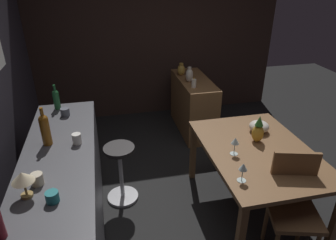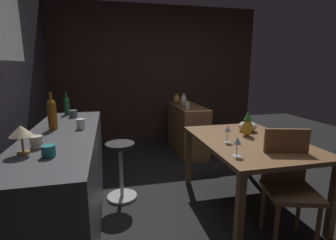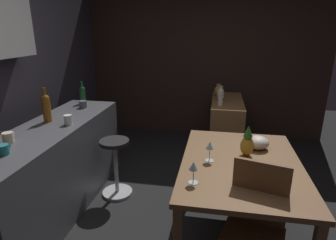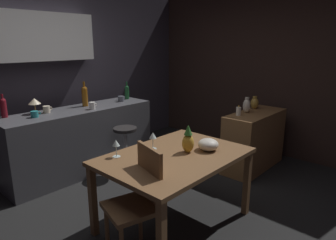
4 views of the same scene
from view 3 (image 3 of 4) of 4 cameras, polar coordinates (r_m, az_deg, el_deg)
ground_plane at (r=2.93m, az=5.30°, el=-20.09°), size 9.00×9.00×0.00m
wall_side_right at (r=4.90m, az=4.94°, el=12.07°), size 0.10×4.40×2.60m
dining_table at (r=2.50m, az=14.43°, el=-9.77°), size 1.39×0.98×0.74m
kitchen_counter at (r=3.11m, az=-22.19°, el=-9.26°), size 2.10×0.60×0.90m
sideboard_cabinet at (r=4.28m, az=11.59°, el=-1.37°), size 1.10×0.44×0.82m
chair_near_window at (r=2.14m, az=17.01°, el=-19.90°), size 0.49×0.49×0.96m
bar_stool at (r=3.22m, az=-10.50°, el=-9.12°), size 0.34×0.34×0.66m
wine_glass_left at (r=2.04m, az=5.20°, el=-9.45°), size 0.07×0.07×0.17m
wine_glass_right at (r=2.37m, az=8.47°, el=-5.28°), size 0.07×0.07×0.17m
pineapple_centerpiece at (r=2.55m, az=15.72°, el=-4.46°), size 0.12×0.12×0.28m
fruit_bowl at (r=2.75m, az=17.65°, el=-4.32°), size 0.21×0.21×0.12m
wine_bottle_green at (r=3.71m, az=-16.88°, el=5.08°), size 0.07×0.07×0.28m
wine_bottle_amber at (r=3.08m, az=-23.39°, el=2.47°), size 0.08×0.08×0.35m
cup_white at (r=2.94m, az=-19.53°, el=0.05°), size 0.11×0.08×0.10m
cup_cream at (r=2.68m, az=-29.58°, el=-3.10°), size 0.12×0.09×0.09m
cup_teal at (r=2.46m, az=-30.36°, el=-5.18°), size 0.12×0.09×0.08m
cup_slate at (r=3.52m, az=-16.81°, el=3.08°), size 0.13×0.09×0.08m
pillar_candle_tall at (r=3.84m, az=10.54°, el=3.78°), size 0.07×0.07×0.14m
vase_brass at (r=4.35m, az=10.10°, el=5.88°), size 0.12×0.12×0.19m
vase_ceramic_ivory at (r=4.05m, az=10.58°, el=5.16°), size 0.10×0.10×0.22m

